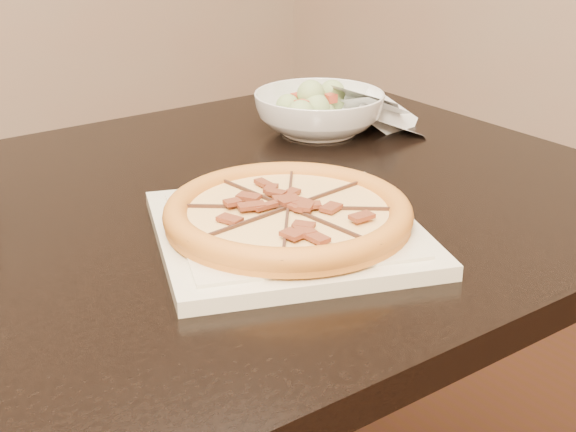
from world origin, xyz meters
name	(u,v)px	position (x,y,z in m)	size (l,w,h in m)	color
dining_table	(150,293)	(0.04, -0.19, 0.64)	(1.38, 0.92, 0.75)	black
plate	(288,231)	(0.14, -0.35, 0.76)	(0.40, 0.40, 0.02)	beige
pizza	(288,213)	(0.14, -0.35, 0.78)	(0.29, 0.29, 0.03)	orange
salad_bowl	(319,113)	(0.45, -0.04, 0.78)	(0.22, 0.22, 0.07)	white
salad	(320,82)	(0.45, -0.04, 0.84)	(0.09, 0.12, 0.04)	#93B66F
cling_film	(379,112)	(0.55, -0.08, 0.78)	(0.18, 0.14, 0.05)	silver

